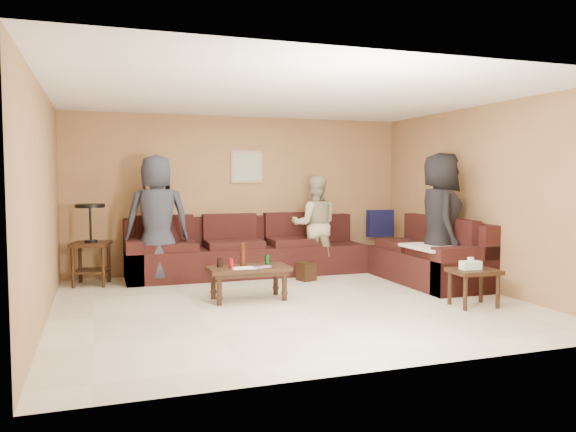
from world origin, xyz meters
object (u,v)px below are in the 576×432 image
object	(u,v)px
person_left	(157,219)
person_right	(440,220)
sectional_sofa	(309,257)
person_middle	(315,225)
side_table_right	(473,274)
coffee_table	(248,271)
waste_bin	(306,271)
end_table_left	(91,243)

from	to	relation	value
person_left	person_right	xyz separation A→B (m)	(3.69, -1.58, 0.01)
sectional_sofa	person_middle	world-z (taller)	person_middle
sectional_sofa	side_table_right	world-z (taller)	sectional_sofa
coffee_table	person_right	bearing A→B (deg)	-0.99
waste_bin	end_table_left	bearing A→B (deg)	167.74
side_table_right	person_left	distance (m)	4.38
coffee_table	waste_bin	distance (m)	1.54
person_left	person_middle	world-z (taller)	person_left
person_middle	person_right	size ratio (longest dim) A/B	0.83
waste_bin	person_right	xyz separation A→B (m)	(1.60, -1.04, 0.80)
coffee_table	person_middle	distance (m)	2.16
sectional_sofa	end_table_left	xyz separation A→B (m)	(-3.12, 0.47, 0.28)
coffee_table	person_left	distance (m)	1.89
person_right	coffee_table	bearing A→B (deg)	110.87
sectional_sofa	end_table_left	bearing A→B (deg)	171.46
sectional_sofa	waste_bin	xyz separation A→B (m)	(-0.11, -0.18, -0.19)
sectional_sofa	waste_bin	world-z (taller)	sectional_sofa
person_left	person_middle	bearing A→B (deg)	-179.84
end_table_left	waste_bin	xyz separation A→B (m)	(3.01, -0.65, -0.47)
waste_bin	coffee_table	bearing A→B (deg)	-139.07
waste_bin	person_right	distance (m)	2.07
coffee_table	person_left	bearing A→B (deg)	121.76
sectional_sofa	waste_bin	distance (m)	0.29
coffee_table	person_right	xyz separation A→B (m)	(2.75, -0.05, 0.57)
sectional_sofa	coffee_table	size ratio (longest dim) A/B	4.62
end_table_left	person_right	xyz separation A→B (m)	(4.61, -1.70, 0.33)
coffee_table	person_middle	size ratio (longest dim) A/B	0.65
sectional_sofa	side_table_right	distance (m)	2.66
coffee_table	end_table_left	xyz separation A→B (m)	(-1.86, 1.65, 0.24)
coffee_table	waste_bin	xyz separation A→B (m)	(1.15, 1.00, -0.23)
coffee_table	person_left	xyz separation A→B (m)	(-0.95, 1.53, 0.57)
person_middle	person_right	distance (m)	2.01
sectional_sofa	person_middle	bearing A→B (deg)	56.44
waste_bin	person_left	size ratio (longest dim) A/B	0.14
coffee_table	person_left	size ratio (longest dim) A/B	0.54
end_table_left	person_middle	bearing A→B (deg)	-2.25
coffee_table	sectional_sofa	bearing A→B (deg)	43.06
end_table_left	side_table_right	size ratio (longest dim) A/B	1.96
side_table_right	person_right	xyz separation A→B (m)	(0.32, 1.16, 0.55)
person_middle	waste_bin	bearing A→B (deg)	71.22
sectional_sofa	waste_bin	size ratio (longest dim) A/B	17.39
person_right	end_table_left	bearing A→B (deg)	91.64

